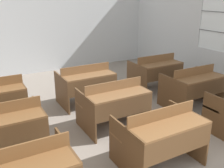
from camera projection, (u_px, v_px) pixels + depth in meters
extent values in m
cube|color=silver|center=(48.00, 23.00, 7.58)|extent=(6.42, 0.06, 2.85)
cube|color=silver|center=(218.00, 69.00, 6.51)|extent=(0.06, 6.89, 0.92)
cube|color=silver|center=(166.00, 16.00, 7.83)|extent=(0.06, 2.75, 1.37)
cube|color=white|center=(219.00, 22.00, 6.26)|extent=(0.02, 1.09, 1.37)
cube|color=#4C4C51|center=(217.00, 32.00, 6.33)|extent=(0.02, 1.09, 0.02)
cube|color=#4C4C51|center=(220.00, 12.00, 6.17)|extent=(0.02, 1.09, 0.02)
cube|color=brown|center=(17.00, 152.00, 2.60)|extent=(1.08, 0.02, 0.16)
cube|color=brown|center=(16.00, 165.00, 2.95)|extent=(1.08, 0.34, 0.03)
cube|color=brown|center=(125.00, 151.00, 3.36)|extent=(0.03, 0.82, 0.69)
cube|color=brown|center=(186.00, 131.00, 3.85)|extent=(0.03, 0.82, 0.69)
cube|color=brown|center=(171.00, 126.00, 3.31)|extent=(1.08, 0.38, 0.03)
cube|color=brown|center=(179.00, 144.00, 3.22)|extent=(1.03, 0.02, 0.31)
cube|color=brown|center=(162.00, 114.00, 3.42)|extent=(1.08, 0.02, 0.16)
cube|color=brown|center=(148.00, 127.00, 3.77)|extent=(1.08, 0.34, 0.03)
cube|color=brown|center=(147.00, 144.00, 3.86)|extent=(1.03, 0.04, 0.04)
cube|color=brown|center=(222.00, 120.00, 4.20)|extent=(0.03, 0.82, 0.69)
cube|color=#54381F|center=(41.00, 126.00, 4.00)|extent=(0.03, 0.82, 0.69)
cube|color=brown|center=(4.00, 120.00, 3.47)|extent=(1.08, 0.38, 0.03)
cube|color=#54381F|center=(8.00, 137.00, 3.38)|extent=(1.03, 0.02, 0.31)
cube|color=brown|center=(1.00, 108.00, 3.58)|extent=(1.08, 0.02, 0.16)
cube|color=brown|center=(1.00, 122.00, 3.93)|extent=(1.08, 0.34, 0.03)
cube|color=#54381F|center=(4.00, 138.00, 4.02)|extent=(1.03, 0.04, 0.04)
cube|color=brown|center=(85.00, 114.00, 4.37)|extent=(0.03, 0.82, 0.69)
cube|color=brown|center=(137.00, 102.00, 4.86)|extent=(0.03, 0.82, 0.69)
cube|color=brown|center=(119.00, 95.00, 4.33)|extent=(1.08, 0.38, 0.03)
cube|color=brown|center=(125.00, 108.00, 4.24)|extent=(1.03, 0.02, 0.31)
cube|color=brown|center=(114.00, 86.00, 4.44)|extent=(1.08, 0.02, 0.16)
cube|color=brown|center=(106.00, 99.00, 4.79)|extent=(1.08, 0.34, 0.03)
cube|color=brown|center=(106.00, 112.00, 4.88)|extent=(1.03, 0.04, 0.04)
cube|color=brown|center=(171.00, 95.00, 5.21)|extent=(0.03, 0.82, 0.69)
cube|color=brown|center=(209.00, 86.00, 5.69)|extent=(0.03, 0.82, 0.69)
cube|color=brown|center=(201.00, 78.00, 5.16)|extent=(1.08, 0.38, 0.03)
cube|color=brown|center=(207.00, 89.00, 5.07)|extent=(1.03, 0.02, 0.31)
cube|color=brown|center=(195.00, 71.00, 5.27)|extent=(1.08, 0.02, 0.16)
cube|color=brown|center=(183.00, 83.00, 5.62)|extent=(1.08, 0.34, 0.03)
cube|color=brown|center=(182.00, 95.00, 5.71)|extent=(1.03, 0.04, 0.04)
cube|color=#54371E|center=(24.00, 99.00, 5.01)|extent=(0.03, 0.82, 0.69)
cube|color=brown|center=(62.00, 92.00, 5.35)|extent=(0.03, 0.82, 0.69)
cube|color=brown|center=(107.00, 84.00, 5.84)|extent=(0.03, 0.82, 0.69)
cube|color=brown|center=(89.00, 76.00, 5.30)|extent=(1.08, 0.38, 0.03)
cube|color=brown|center=(93.00, 86.00, 5.21)|extent=(1.03, 0.02, 0.31)
cube|color=brown|center=(86.00, 69.00, 5.42)|extent=(1.08, 0.02, 0.16)
cube|color=brown|center=(81.00, 80.00, 5.76)|extent=(1.08, 0.34, 0.03)
cube|color=brown|center=(81.00, 92.00, 5.86)|extent=(1.03, 0.04, 0.04)
cube|color=brown|center=(137.00, 78.00, 6.20)|extent=(0.03, 0.82, 0.69)
cube|color=brown|center=(171.00, 72.00, 6.69)|extent=(0.03, 0.82, 0.69)
cube|color=brown|center=(161.00, 64.00, 6.15)|extent=(1.08, 0.38, 0.03)
cube|color=brown|center=(165.00, 73.00, 6.06)|extent=(1.03, 0.02, 0.31)
cube|color=brown|center=(156.00, 58.00, 6.26)|extent=(1.08, 0.02, 0.16)
cube|color=brown|center=(149.00, 69.00, 6.61)|extent=(1.08, 0.34, 0.03)
cube|color=brown|center=(148.00, 80.00, 6.70)|extent=(1.03, 0.04, 0.04)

